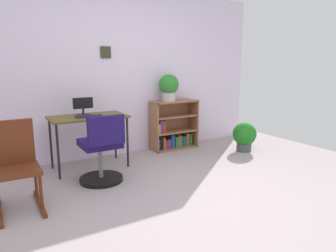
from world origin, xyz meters
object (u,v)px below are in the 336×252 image
(desk, at_px, (88,121))
(office_chair, at_px, (102,153))
(rocking_chair, at_px, (15,165))
(bookshelf_low, at_px, (172,128))
(keyboard, at_px, (89,116))
(monitor, at_px, (83,107))
(potted_plant_on_shelf, at_px, (169,86))
(potted_plant_floor, at_px, (244,135))

(desk, relative_size, office_chair, 1.18)
(desk, height_order, rocking_chair, rocking_chair)
(bookshelf_low, bearing_deg, office_chair, -149.73)
(keyboard, bearing_deg, monitor, 96.95)
(monitor, relative_size, rocking_chair, 0.31)
(potted_plant_on_shelf, relative_size, potted_plant_floor, 0.91)
(keyboard, height_order, office_chair, office_chair)
(potted_plant_on_shelf, bearing_deg, office_chair, -149.55)
(keyboard, distance_m, potted_plant_floor, 2.50)
(office_chair, xyz_separation_m, rocking_chair, (-0.93, -0.18, 0.08))
(rocking_chair, distance_m, potted_plant_floor, 3.40)
(monitor, bearing_deg, bookshelf_low, 6.87)
(potted_plant_floor, bearing_deg, potted_plant_on_shelf, 144.94)
(potted_plant_on_shelf, bearing_deg, potted_plant_floor, -35.06)
(keyboard, xyz_separation_m, office_chair, (-0.03, -0.54, -0.37))
(monitor, relative_size, keyboard, 0.78)
(office_chair, height_order, potted_plant_floor, office_chair)
(monitor, bearing_deg, office_chair, -90.36)
(monitor, height_order, bookshelf_low, monitor)
(monitor, relative_size, bookshelf_low, 0.33)
(potted_plant_on_shelf, bearing_deg, keyboard, -167.72)
(bookshelf_low, bearing_deg, rocking_chair, -156.44)
(keyboard, bearing_deg, desk, 80.73)
(keyboard, relative_size, potted_plant_floor, 0.72)
(bookshelf_low, relative_size, potted_plant_on_shelf, 1.86)
(desk, relative_size, potted_plant_floor, 2.11)
(office_chair, xyz_separation_m, potted_plant_floor, (2.44, 0.14, -0.11))
(desk, xyz_separation_m, bookshelf_low, (1.49, 0.28, -0.31))
(keyboard, distance_m, potted_plant_on_shelf, 1.48)
(rocking_chair, xyz_separation_m, potted_plant_floor, (3.38, 0.32, -0.18))
(office_chair, relative_size, bookshelf_low, 1.05)
(office_chair, bearing_deg, rocking_chair, -169.03)
(desk, distance_m, keyboard, 0.11)
(keyboard, bearing_deg, potted_plant_floor, -9.42)
(office_chair, distance_m, rocking_chair, 0.96)
(desk, relative_size, bookshelf_low, 1.24)
(rocking_chair, relative_size, bookshelf_low, 1.08)
(office_chair, xyz_separation_m, bookshelf_low, (1.53, 0.89, -0.02))
(keyboard, height_order, rocking_chair, rocking_chair)
(bookshelf_low, bearing_deg, desk, -169.32)
(potted_plant_on_shelf, bearing_deg, bookshelf_low, 27.52)
(bookshelf_low, height_order, potted_plant_on_shelf, potted_plant_on_shelf)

